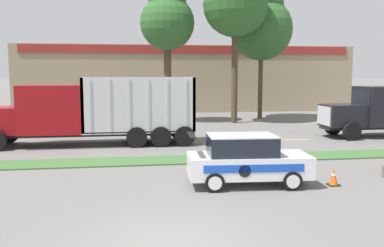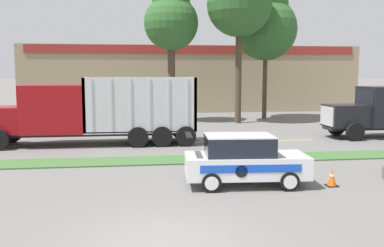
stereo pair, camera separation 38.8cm
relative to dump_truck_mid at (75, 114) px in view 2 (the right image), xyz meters
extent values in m
plane|color=slate|center=(3.86, -14.06, -1.72)|extent=(600.00, 600.00, 0.00)
cube|color=#3D6633|center=(3.86, -4.93, -1.69)|extent=(120.00, 1.89, 0.06)
cube|color=yellow|center=(-3.88, 0.01, -1.72)|extent=(2.40, 0.14, 0.01)
cube|color=yellow|center=(1.52, 0.01, -1.72)|extent=(2.40, 0.14, 0.01)
cube|color=yellow|center=(6.92, 0.01, -1.72)|extent=(2.40, 0.14, 0.01)
cube|color=yellow|center=(12.32, 0.01, -1.72)|extent=(2.40, 0.14, 0.01)
cube|color=yellow|center=(17.72, 0.01, -1.72)|extent=(2.40, 0.14, 0.01)
cube|color=black|center=(15.81, 0.40, -0.36)|extent=(2.34, 1.95, 1.32)
cube|color=#B7B7BC|center=(14.61, 0.40, -0.36)|extent=(0.06, 1.66, 1.12)
cube|color=black|center=(16.96, 0.40, 0.60)|extent=(0.04, 2.02, 1.08)
cylinder|color=black|center=(15.81, -0.77, -1.20)|extent=(1.05, 0.30, 1.05)
cylinder|color=black|center=(15.81, 1.57, -1.20)|extent=(1.05, 0.30, 1.05)
cube|color=black|center=(0.93, 0.00, -1.09)|extent=(11.18, 1.41, 0.18)
cube|color=maroon|center=(-3.66, 0.00, -0.30)|extent=(2.00, 2.10, 1.40)
cube|color=maroon|center=(-1.05, 0.00, 0.28)|extent=(3.22, 2.56, 2.55)
cube|color=black|center=(-2.68, 0.00, 0.72)|extent=(0.04, 2.18, 1.15)
cylinder|color=silver|center=(0.66, -0.83, 0.89)|extent=(0.14, 0.14, 1.23)
cube|color=silver|center=(3.54, 0.00, -0.94)|extent=(5.96, 2.56, 0.12)
cube|color=silver|center=(0.64, 0.00, 0.51)|extent=(0.16, 2.56, 2.89)
cube|color=silver|center=(6.44, 0.00, 0.51)|extent=(0.16, 2.56, 2.89)
cube|color=silver|center=(3.54, -1.20, 0.51)|extent=(5.96, 0.16, 2.89)
cube|color=silver|center=(3.54, 1.20, 0.51)|extent=(5.96, 0.16, 2.89)
cube|color=#B2B2B7|center=(1.05, -1.30, 0.51)|extent=(0.10, 0.04, 2.75)
cube|color=#B2B2B7|center=(2.05, -1.30, 0.51)|extent=(0.10, 0.04, 2.75)
cube|color=#B2B2B7|center=(3.04, -1.30, 0.51)|extent=(0.10, 0.04, 2.75)
cube|color=#B2B2B7|center=(4.03, -1.30, 0.51)|extent=(0.10, 0.04, 2.75)
cube|color=#B2B2B7|center=(5.03, -1.30, 0.51)|extent=(0.10, 0.04, 2.75)
cube|color=#B2B2B7|center=(6.02, -1.30, 0.51)|extent=(0.10, 0.04, 2.75)
cylinder|color=black|center=(-3.66, 1.26, -1.18)|extent=(1.09, 0.30, 1.09)
cylinder|color=black|center=(5.92, -1.26, -1.18)|extent=(1.09, 0.30, 1.09)
cylinder|color=black|center=(5.92, 1.26, -1.18)|extent=(1.09, 0.30, 1.09)
cylinder|color=black|center=(4.65, -1.26, -1.18)|extent=(1.09, 0.30, 1.09)
cylinder|color=black|center=(4.65, 1.26, -1.18)|extent=(1.09, 0.30, 1.09)
cylinder|color=black|center=(3.38, -1.26, -1.18)|extent=(1.09, 0.30, 1.09)
cylinder|color=black|center=(3.38, 1.26, -1.18)|extent=(1.09, 0.30, 1.09)
cube|color=white|center=(7.06, -9.47, -1.02)|extent=(4.32, 2.06, 0.75)
cube|color=black|center=(6.81, -9.45, -0.31)|extent=(2.41, 1.72, 0.66)
cube|color=white|center=(6.81, -9.45, 0.03)|extent=(2.41, 1.72, 0.04)
cube|color=black|center=(5.06, -9.33, 0.07)|extent=(0.30, 1.43, 0.03)
cube|color=blue|center=(7.00, -10.36, -0.94)|extent=(3.36, 0.24, 0.26)
cylinder|color=black|center=(6.68, -10.34, -1.02)|extent=(0.41, 0.04, 0.41)
cylinder|color=black|center=(8.30, -10.40, -1.40)|extent=(0.66, 0.24, 0.65)
cylinder|color=silver|center=(8.29, -10.51, -1.40)|extent=(0.46, 0.04, 0.46)
cylinder|color=black|center=(8.42, -8.71, -1.40)|extent=(0.66, 0.24, 0.65)
cylinder|color=silver|center=(8.42, -8.60, -1.40)|extent=(0.46, 0.04, 0.46)
cylinder|color=black|center=(5.70, -10.22, -1.40)|extent=(0.66, 0.24, 0.65)
cylinder|color=silver|center=(5.69, -10.33, -1.40)|extent=(0.46, 0.04, 0.46)
cylinder|color=black|center=(5.81, -8.53, -1.40)|extent=(0.66, 0.24, 0.65)
cylinder|color=silver|center=(5.82, -8.43, -1.40)|extent=(0.46, 0.04, 0.46)
cube|color=black|center=(9.98, -10.00, -1.71)|extent=(0.39, 0.39, 0.03)
cone|color=#EA5B14|center=(9.98, -10.00, -1.40)|extent=(0.30, 0.30, 0.58)
cylinder|color=white|center=(9.98, -10.00, -1.34)|extent=(0.17, 0.17, 0.07)
cube|color=#9E896B|center=(9.19, 23.97, 1.59)|extent=(33.88, 12.00, 6.63)
cube|color=maroon|center=(9.19, 17.92, 4.45)|extent=(32.18, 0.10, 0.80)
cylinder|color=#473828|center=(11.26, 8.99, 2.16)|extent=(0.48, 0.48, 7.77)
sphere|color=#2D5B28|center=(11.26, 8.99, 7.42)|extent=(4.99, 4.99, 4.99)
cylinder|color=#473828|center=(14.29, 11.87, 1.36)|extent=(0.38, 0.38, 6.15)
sphere|color=#2D5B28|center=(14.29, 11.87, 5.88)|extent=(5.27, 5.27, 5.27)
sphere|color=#2D5B28|center=(14.29, 11.87, 7.99)|extent=(3.69, 3.69, 3.69)
cylinder|color=#473828|center=(6.14, 10.29, 1.59)|extent=(0.59, 0.59, 6.62)
sphere|color=#2D5B28|center=(6.14, 10.29, 6.07)|extent=(4.26, 4.26, 4.26)
sphere|color=#2D5B28|center=(6.14, 10.29, 7.77)|extent=(2.98, 2.98, 2.98)
camera|label=1|loc=(2.88, -23.65, 2.18)|focal=40.00mm
camera|label=2|loc=(3.27, -23.70, 2.18)|focal=40.00mm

